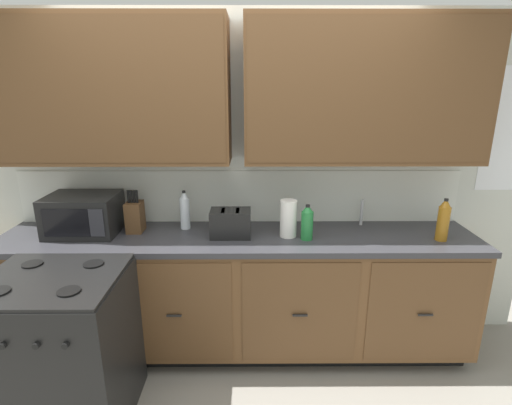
{
  "coord_description": "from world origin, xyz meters",
  "views": [
    {
      "loc": [
        0.11,
        -2.27,
        1.95
      ],
      "look_at": [
        0.13,
        0.27,
        1.19
      ],
      "focal_mm": 27.38,
      "sensor_mm": 36.0,
      "label": 1
    }
  ],
  "objects_px": {
    "knife_block": "(135,216)",
    "bottle_amber": "(443,220)",
    "stove_range": "(62,350)",
    "bottle_green": "(307,222)",
    "bottle_clear": "(185,210)",
    "paper_towel_roll": "(288,218)",
    "microwave": "(83,214)",
    "toaster": "(231,223)"
  },
  "relations": [
    {
      "from": "knife_block",
      "to": "bottle_green",
      "type": "xyz_separation_m",
      "value": [
        1.22,
        -0.16,
        0.01
      ]
    },
    {
      "from": "toaster",
      "to": "bottle_clear",
      "type": "bearing_deg",
      "value": 155.01
    },
    {
      "from": "toaster",
      "to": "bottle_green",
      "type": "relative_size",
      "value": 1.14
    },
    {
      "from": "stove_range",
      "to": "microwave",
      "type": "xyz_separation_m",
      "value": [
        -0.08,
        0.68,
        0.61
      ]
    },
    {
      "from": "bottle_green",
      "to": "bottle_amber",
      "type": "bearing_deg",
      "value": -1.41
    },
    {
      "from": "toaster",
      "to": "bottle_amber",
      "type": "bearing_deg",
      "value": -3.2
    },
    {
      "from": "bottle_clear",
      "to": "knife_block",
      "type": "bearing_deg",
      "value": -169.88
    },
    {
      "from": "microwave",
      "to": "bottle_clear",
      "type": "bearing_deg",
      "value": 7.51
    },
    {
      "from": "microwave",
      "to": "bottle_green",
      "type": "distance_m",
      "value": 1.58
    },
    {
      "from": "stove_range",
      "to": "bottle_green",
      "type": "xyz_separation_m",
      "value": [
        1.49,
        0.56,
        0.59
      ]
    },
    {
      "from": "toaster",
      "to": "paper_towel_roll",
      "type": "relative_size",
      "value": 1.08
    },
    {
      "from": "paper_towel_roll",
      "to": "bottle_amber",
      "type": "xyz_separation_m",
      "value": [
        1.04,
        -0.08,
        0.01
      ]
    },
    {
      "from": "toaster",
      "to": "paper_towel_roll",
      "type": "bearing_deg",
      "value": -0.23
    },
    {
      "from": "stove_range",
      "to": "microwave",
      "type": "distance_m",
      "value": 0.92
    },
    {
      "from": "knife_block",
      "to": "bottle_amber",
      "type": "relative_size",
      "value": 1.05
    },
    {
      "from": "microwave",
      "to": "knife_block",
      "type": "relative_size",
      "value": 1.55
    },
    {
      "from": "stove_range",
      "to": "bottle_clear",
      "type": "distance_m",
      "value": 1.17
    },
    {
      "from": "bottle_amber",
      "to": "knife_block",
      "type": "bearing_deg",
      "value": 175.22
    },
    {
      "from": "bottle_green",
      "to": "microwave",
      "type": "bearing_deg",
      "value": 175.43
    },
    {
      "from": "stove_range",
      "to": "bottle_amber",
      "type": "bearing_deg",
      "value": 12.5
    },
    {
      "from": "toaster",
      "to": "paper_towel_roll",
      "type": "distance_m",
      "value": 0.4
    },
    {
      "from": "paper_towel_roll",
      "to": "bottle_amber",
      "type": "bearing_deg",
      "value": -4.34
    },
    {
      "from": "microwave",
      "to": "toaster",
      "type": "xyz_separation_m",
      "value": [
        1.05,
        -0.07,
        -0.04
      ]
    },
    {
      "from": "bottle_amber",
      "to": "bottle_green",
      "type": "distance_m",
      "value": 0.92
    },
    {
      "from": "stove_range",
      "to": "toaster",
      "type": "bearing_deg",
      "value": 32.45
    },
    {
      "from": "microwave",
      "to": "paper_towel_roll",
      "type": "relative_size",
      "value": 1.85
    },
    {
      "from": "paper_towel_roll",
      "to": "bottle_green",
      "type": "bearing_deg",
      "value": -24.57
    },
    {
      "from": "stove_range",
      "to": "bottle_clear",
      "type": "xyz_separation_m",
      "value": [
        0.62,
        0.77,
        0.61
      ]
    },
    {
      "from": "microwave",
      "to": "bottle_green",
      "type": "bearing_deg",
      "value": -4.57
    },
    {
      "from": "stove_range",
      "to": "bottle_amber",
      "type": "relative_size",
      "value": 3.23
    },
    {
      "from": "bottle_amber",
      "to": "paper_towel_roll",
      "type": "bearing_deg",
      "value": 175.66
    },
    {
      "from": "paper_towel_roll",
      "to": "bottle_green",
      "type": "relative_size",
      "value": 1.05
    },
    {
      "from": "bottle_clear",
      "to": "bottle_amber",
      "type": "relative_size",
      "value": 0.98
    },
    {
      "from": "stove_range",
      "to": "bottle_amber",
      "type": "xyz_separation_m",
      "value": [
        2.41,
        0.53,
        0.61
      ]
    },
    {
      "from": "bottle_clear",
      "to": "bottle_green",
      "type": "distance_m",
      "value": 0.9
    },
    {
      "from": "toaster",
      "to": "bottle_amber",
      "type": "xyz_separation_m",
      "value": [
        1.44,
        -0.08,
        0.05
      ]
    },
    {
      "from": "paper_towel_roll",
      "to": "bottle_green",
      "type": "xyz_separation_m",
      "value": [
        0.12,
        -0.06,
        -0.01
      ]
    },
    {
      "from": "paper_towel_roll",
      "to": "knife_block",
      "type": "bearing_deg",
      "value": 174.8
    },
    {
      "from": "stove_range",
      "to": "bottle_green",
      "type": "bearing_deg",
      "value": 20.46
    },
    {
      "from": "knife_block",
      "to": "bottle_amber",
      "type": "height_order",
      "value": "knife_block"
    },
    {
      "from": "toaster",
      "to": "knife_block",
      "type": "relative_size",
      "value": 0.9
    },
    {
      "from": "paper_towel_roll",
      "to": "bottle_green",
      "type": "distance_m",
      "value": 0.14
    }
  ]
}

